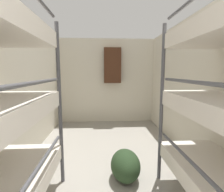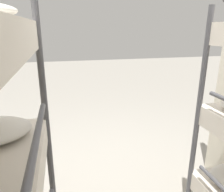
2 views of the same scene
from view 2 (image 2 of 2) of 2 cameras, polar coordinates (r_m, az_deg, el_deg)
The scene contains 1 object.
ground_plane at distance 2.74m, azimuth -0.06°, elevation -22.06°, with size 20.00×20.00×0.00m, color gray.
Camera 2 is at (0.48, 2.06, 1.75)m, focal length 35.00 mm.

